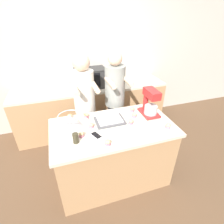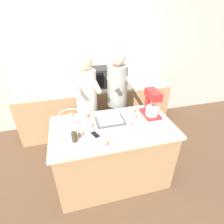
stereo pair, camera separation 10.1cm
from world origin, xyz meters
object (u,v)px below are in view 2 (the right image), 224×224
(person_left, at_px, (87,106))
(person_right, at_px, (117,103))
(small_plate, at_px, (130,132))
(cupcake_1, at_px, (134,110))
(cupcake_2, at_px, (135,116))
(microwave_oven, at_px, (95,78))
(cupcake_6, at_px, (91,125))
(cupcake_0, at_px, (87,115))
(baking_tray, at_px, (110,120))
(cupcake_8, at_px, (169,128))
(cupcake_7, at_px, (106,142))
(cupcake_4, at_px, (131,122))
(mixing_bowl, at_px, (71,120))
(cell_phone, at_px, (95,135))
(stand_mixer, at_px, (152,105))
(drinking_glass, at_px, (74,137))
(cupcake_5, at_px, (81,133))
(cupcake_3, at_px, (71,115))

(person_left, height_order, person_right, person_left)
(person_right, xyz_separation_m, small_plate, (-0.07, -0.79, 0.03))
(cupcake_1, relative_size, cupcake_2, 1.00)
(microwave_oven, xyz_separation_m, cupcake_6, (-0.26, -1.25, -0.14))
(cupcake_0, xyz_separation_m, cupcake_6, (0.01, -0.24, 0.00))
(cupcake_2, bearing_deg, baking_tray, -179.62)
(cupcake_8, bearing_deg, person_right, 114.50)
(baking_tray, height_order, cupcake_7, cupcake_7)
(small_plate, height_order, cupcake_4, cupcake_4)
(mixing_bowl, relative_size, microwave_oven, 0.54)
(person_left, bearing_deg, small_plate, -63.46)
(cell_phone, xyz_separation_m, cupcake_0, (-0.04, 0.42, 0.03))
(microwave_oven, bearing_deg, stand_mixer, -64.81)
(drinking_glass, height_order, cupcake_2, drinking_glass)
(microwave_oven, relative_size, cupcake_8, 8.54)
(stand_mixer, height_order, cupcake_5, stand_mixer)
(cupcake_0, xyz_separation_m, cupcake_3, (-0.21, 0.04, 0.00))
(microwave_oven, relative_size, cupcake_0, 8.54)
(microwave_oven, height_order, cupcake_4, microwave_oven)
(cupcake_1, distance_m, cupcake_3, 0.85)
(stand_mixer, relative_size, drinking_glass, 3.09)
(person_right, bearing_deg, cupcake_1, -69.30)
(small_plate, xyz_separation_m, cupcake_1, (0.20, 0.43, 0.02))
(mixing_bowl, height_order, small_plate, mixing_bowl)
(cupcake_4, bearing_deg, cupcake_0, 147.86)
(cupcake_0, bearing_deg, cupcake_6, -86.53)
(person_right, relative_size, cupcake_6, 26.61)
(person_right, bearing_deg, cupcake_5, -132.07)
(drinking_glass, bearing_deg, cupcake_5, 49.10)
(stand_mixer, distance_m, cell_phone, 0.85)
(cell_phone, relative_size, drinking_glass, 1.38)
(cupcake_5, xyz_separation_m, cupcake_8, (1.01, -0.16, 0.00))
(cupcake_1, distance_m, cupcake_6, 0.66)
(cupcake_5, bearing_deg, person_left, 76.73)
(mixing_bowl, bearing_deg, baking_tray, -3.55)
(cupcake_6, bearing_deg, stand_mixer, 5.03)
(person_left, distance_m, stand_mixer, 0.94)
(cupcake_2, relative_size, cupcake_3, 1.00)
(drinking_glass, height_order, cupcake_4, drinking_glass)
(baking_tray, height_order, cupcake_6, cupcake_6)
(drinking_glass, bearing_deg, mixing_bowl, 93.51)
(cell_phone, distance_m, drinking_glass, 0.24)
(stand_mixer, height_order, cell_phone, stand_mixer)
(cupcake_2, relative_size, cupcake_5, 1.00)
(cell_phone, xyz_separation_m, cupcake_3, (-0.25, 0.46, 0.03))
(cupcake_0, bearing_deg, microwave_oven, 74.70)
(person_left, relative_size, baking_tray, 4.62)
(stand_mixer, xyz_separation_m, small_plate, (-0.39, -0.30, -0.15))
(cell_phone, xyz_separation_m, cupcake_8, (0.86, -0.12, 0.03))
(cupcake_0, height_order, cupcake_4, same)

